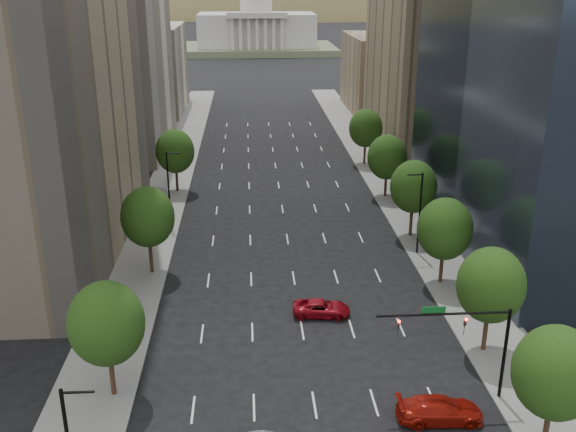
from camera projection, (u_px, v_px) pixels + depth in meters
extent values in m
cube|color=slate|center=(148.00, 242.00, 71.57)|extent=(6.00, 200.00, 0.15)
cube|color=slate|center=(423.00, 235.00, 73.41)|extent=(6.00, 200.00, 0.15)
cube|color=beige|center=(118.00, 43.00, 105.13)|extent=(14.00, 30.00, 35.00)
cube|color=beige|center=(150.00, 69.00, 138.96)|extent=(14.00, 26.00, 18.00)
cube|color=#8C7759|center=(423.00, 59.00, 106.16)|extent=(14.00, 30.00, 30.00)
cube|color=#8C7759|center=(382.00, 73.00, 139.47)|extent=(14.00, 26.00, 16.00)
cylinder|color=#382316|center=(547.00, 421.00, 39.96)|extent=(0.36, 0.36, 3.75)
ellipsoid|color=#12350E|center=(556.00, 373.00, 38.73)|extent=(5.20, 5.20, 5.98)
cylinder|color=#382316|center=(486.00, 328.00, 50.21)|extent=(0.36, 0.36, 4.00)
ellipsoid|color=#12350E|center=(491.00, 285.00, 48.89)|extent=(5.20, 5.20, 5.98)
cylinder|color=#382316|center=(442.00, 265.00, 61.45)|extent=(0.36, 0.36, 3.90)
ellipsoid|color=#12350E|center=(445.00, 229.00, 60.16)|extent=(5.20, 5.20, 5.98)
cylinder|color=#382316|center=(411.00, 219.00, 72.63)|extent=(0.36, 0.36, 4.10)
ellipsoid|color=#12350E|center=(413.00, 187.00, 71.29)|extent=(5.20, 5.20, 5.98)
cylinder|color=#382316|center=(386.00, 183.00, 85.78)|extent=(0.36, 0.36, 3.80)
ellipsoid|color=#12350E|center=(387.00, 157.00, 84.53)|extent=(5.20, 5.20, 5.98)
cylinder|color=#382316|center=(365.00, 152.00, 100.70)|extent=(0.36, 0.36, 4.00)
ellipsoid|color=#12350E|center=(366.00, 128.00, 99.39)|extent=(5.20, 5.20, 5.98)
cylinder|color=#382316|center=(112.00, 371.00, 44.81)|extent=(0.36, 0.36, 4.00)
ellipsoid|color=#12350E|center=(106.00, 323.00, 43.49)|extent=(5.20, 5.20, 5.98)
cylinder|color=#382316|center=(151.00, 254.00, 63.48)|extent=(0.36, 0.36, 4.15)
ellipsoid|color=#12350E|center=(148.00, 217.00, 62.12)|extent=(5.20, 5.20, 5.98)
cylinder|color=#382316|center=(177.00, 178.00, 87.83)|extent=(0.36, 0.36, 3.95)
ellipsoid|color=#12350E|center=(175.00, 151.00, 86.53)|extent=(5.20, 5.20, 5.98)
cylinder|color=black|center=(420.00, 214.00, 67.07)|extent=(0.20, 0.20, 9.00)
cylinder|color=black|center=(415.00, 175.00, 65.52)|extent=(1.60, 0.14, 0.14)
cylinder|color=black|center=(78.00, 392.00, 31.29)|extent=(1.60, 0.14, 0.14)
cylinder|color=black|center=(169.00, 190.00, 74.82)|extent=(0.20, 0.20, 9.00)
cylinder|color=black|center=(173.00, 154.00, 73.37)|extent=(1.60, 0.14, 0.14)
cylinder|color=black|center=(504.00, 355.00, 44.01)|extent=(0.24, 0.24, 7.00)
cylinder|color=black|center=(444.00, 314.00, 42.59)|extent=(9.00, 0.18, 0.18)
imported|color=black|center=(465.00, 321.00, 42.87)|extent=(0.18, 0.22, 1.10)
imported|color=black|center=(398.00, 323.00, 42.61)|extent=(0.18, 0.22, 1.10)
sphere|color=#FF0C07|center=(466.00, 319.00, 42.64)|extent=(0.20, 0.20, 0.20)
sphere|color=#FF0C07|center=(399.00, 322.00, 42.37)|extent=(0.20, 0.20, 0.20)
cube|color=#0C591E|center=(434.00, 310.00, 42.43)|extent=(1.60, 0.06, 0.45)
cube|color=#596647|center=(257.00, 49.00, 249.75)|extent=(60.00, 40.00, 2.50)
cube|color=silver|center=(257.00, 30.00, 247.22)|extent=(44.00, 26.00, 12.00)
cube|color=silver|center=(257.00, 15.00, 232.03)|extent=(22.00, 4.00, 2.00)
cylinder|color=silver|center=(256.00, 3.00, 243.90)|extent=(12.00, 12.00, 7.00)
ellipsoid|color=olive|center=(85.00, 53.00, 543.40)|extent=(380.00, 342.00, 190.00)
ellipsoid|color=olive|center=(294.00, 57.00, 594.52)|extent=(440.00, 396.00, 240.00)
ellipsoid|color=olive|center=(462.00, 43.00, 639.54)|extent=(360.00, 324.00, 200.00)
imported|color=#9A150B|center=(440.00, 410.00, 42.65)|extent=(5.76, 2.45, 1.66)
imported|color=maroon|center=(321.00, 308.00, 55.99)|extent=(5.19, 2.80, 1.38)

